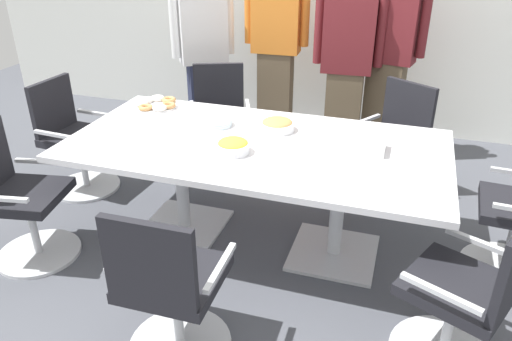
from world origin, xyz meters
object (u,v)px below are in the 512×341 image
at_px(person_standing_2, 347,64).
at_px(donut_platter, 156,104).
at_px(office_chair_3, 74,143).
at_px(person_standing_1, 276,42).
at_px(office_chair_2, 220,125).
at_px(office_chair_4, 19,202).
at_px(office_chair_6, 467,301).
at_px(office_chair_5, 170,293).
at_px(napkin_pile, 370,146).
at_px(snack_bowl_cookies, 277,125).
at_px(office_chair_1, 392,148).
at_px(person_standing_0, 204,55).
at_px(person_standing_3, 389,51).
at_px(plate_stack, 217,122).
at_px(snack_bowl_chips_yellow, 233,146).
at_px(conference_table, 256,160).

distance_m(person_standing_2, donut_platter, 1.75).
relative_size(office_chair_3, person_standing_1, 0.48).
relative_size(office_chair_2, office_chair_3, 1.00).
xyz_separation_m(office_chair_3, office_chair_4, (0.25, -0.91, 0.00)).
bearing_deg(office_chair_6, office_chair_4, 112.55).
xyz_separation_m(office_chair_5, napkin_pile, (0.78, 1.19, 0.38)).
relative_size(person_standing_2, snack_bowl_cookies, 7.32).
relative_size(office_chair_6, donut_platter, 2.78).
bearing_deg(office_chair_5, person_standing_1, 94.61).
relative_size(person_standing_1, person_standing_2, 1.12).
height_order(office_chair_6, person_standing_2, person_standing_2).
relative_size(person_standing_2, donut_platter, 5.17).
distance_m(office_chair_1, office_chair_5, 2.26).
bearing_deg(person_standing_2, napkin_pile, 100.32).
bearing_deg(snack_bowl_cookies, person_standing_0, 129.51).
relative_size(office_chair_3, person_standing_3, 0.49).
bearing_deg(person_standing_1, office_chair_2, 65.32).
distance_m(office_chair_4, person_standing_2, 2.87).
bearing_deg(person_standing_2, office_chair_5, 78.00).
xyz_separation_m(office_chair_3, snack_bowl_cookies, (1.71, -0.05, 0.38)).
height_order(office_chair_6, person_standing_0, person_standing_0).
bearing_deg(plate_stack, snack_bowl_cookies, 6.03).
bearing_deg(office_chair_1, snack_bowl_chips_yellow, 83.52).
bearing_deg(donut_platter, office_chair_4, -114.00).
xyz_separation_m(office_chair_1, person_standing_2, (-0.49, 0.65, 0.47)).
bearing_deg(donut_platter, person_standing_3, 39.81).
xyz_separation_m(person_standing_3, donut_platter, (-1.60, -1.33, -0.21)).
xyz_separation_m(office_chair_6, person_standing_0, (-2.32, 2.30, 0.46)).
bearing_deg(conference_table, napkin_pile, 7.46).
distance_m(person_standing_2, plate_stack, 1.58).
xyz_separation_m(snack_bowl_chips_yellow, plate_stack, (-0.26, 0.38, -0.02)).
relative_size(donut_platter, napkin_pile, 1.73).
relative_size(office_chair_1, person_standing_3, 0.49).
relative_size(office_chair_6, person_standing_2, 0.54).
height_order(office_chair_4, person_standing_2, person_standing_2).
height_order(person_standing_2, person_standing_3, person_standing_3).
height_order(office_chair_1, person_standing_1, person_standing_1).
relative_size(conference_table, person_standing_3, 1.28).
bearing_deg(office_chair_6, snack_bowl_cookies, 76.33).
distance_m(office_chair_5, person_standing_2, 2.79).
xyz_separation_m(conference_table, office_chair_2, (-0.66, 1.02, -0.22)).
bearing_deg(office_chair_4, napkin_pile, 98.24).
bearing_deg(donut_platter, person_standing_2, 43.96).
distance_m(person_standing_0, snack_bowl_cookies, 1.75).
bearing_deg(person_standing_0, person_standing_1, 156.79).
distance_m(person_standing_2, person_standing_3, 0.38).
height_order(office_chair_2, person_standing_1, person_standing_1).
height_order(conference_table, person_standing_0, person_standing_0).
distance_m(office_chair_6, person_standing_0, 3.30).
bearing_deg(office_chair_5, person_standing_0, 108.49).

